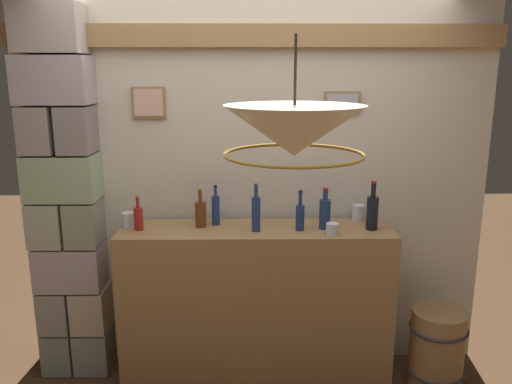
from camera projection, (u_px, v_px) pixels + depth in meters
The scene contains 15 objects.
panelled_rear_partition at pixel (255, 180), 3.48m from camera, with size 3.12×0.15×2.49m.
stone_pillar at pixel (67, 200), 3.35m from camera, with size 0.45×0.33×2.42m.
bar_shelf_unit at pixel (256, 305), 3.38m from camera, with size 1.74×0.43×1.06m, color #9E7547.
liquor_bottle_tequila at pixel (372, 211), 3.21m from camera, with size 0.07×0.07×0.31m.
liquor_bottle_bourbon at pixel (138, 217), 3.21m from camera, with size 0.06×0.06×0.23m.
liquor_bottle_amaro at pixel (325, 213), 3.23m from camera, with size 0.07×0.07×0.26m.
liquor_bottle_scotch at pixel (300, 216), 3.20m from camera, with size 0.06×0.06×0.26m.
liquor_bottle_vermouth at pixel (216, 209), 3.31m from camera, with size 0.05×0.05×0.26m.
liquor_bottle_mezcal at pixel (256, 212), 3.18m from camera, with size 0.06×0.06×0.31m.
liquor_bottle_sherry at pixel (201, 213), 3.27m from camera, with size 0.07×0.07×0.26m.
glass_tumbler_rocks at pixel (332, 229), 3.12m from camera, with size 0.08×0.08×0.07m.
glass_tumbler_highball at pixel (358, 213), 3.42m from camera, with size 0.08×0.08×0.11m.
glass_tumbler_shot at pixel (128, 220), 3.27m from camera, with size 0.08×0.08×0.10m.
pendant_lamp at pixel (294, 132), 2.19m from camera, with size 0.61×0.61×0.51m.
wooden_barrel at pixel (437, 349), 3.34m from camera, with size 0.37×0.37×0.53m.
Camera 1 is at (-0.04, -2.31, 2.05)m, focal length 35.99 mm.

